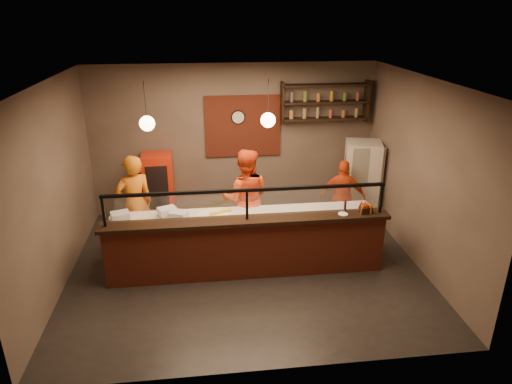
{
  "coord_description": "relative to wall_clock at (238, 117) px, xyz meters",
  "views": [
    {
      "loc": [
        -0.65,
        -6.91,
        4.22
      ],
      "look_at": [
        0.22,
        0.3,
        1.28
      ],
      "focal_mm": 32.0,
      "sensor_mm": 36.0,
      "label": 1
    }
  ],
  "objects": [
    {
      "name": "fridge",
      "position": [
        2.5,
        -0.76,
        -1.25
      ],
      "size": [
        0.84,
        0.81,
        1.69
      ],
      "primitive_type": "cube",
      "rotation": [
        0.0,
        0.0,
        -0.25
      ],
      "color": "beige",
      "rests_on": "floor"
    },
    {
      "name": "condiment_caddy",
      "position": [
        1.88,
        -2.75,
        -0.99
      ],
      "size": [
        0.2,
        0.17,
        0.11
      ],
      "primitive_type": "cube",
      "rotation": [
        0.0,
        0.0,
        0.09
      ],
      "color": "black",
      "rests_on": "counter_ledge"
    },
    {
      "name": "prep_tub_b",
      "position": [
        -2.18,
        -2.23,
        -1.13
      ],
      "size": [
        0.36,
        0.32,
        0.15
      ],
      "primitive_type": "cube",
      "rotation": [
        0.0,
        0.0,
        0.31
      ],
      "color": "silver",
      "rests_on": "worktop"
    },
    {
      "name": "wall_left",
      "position": [
        -3.1,
        -2.46,
        -0.5
      ],
      "size": [
        0.0,
        5.0,
        5.0
      ],
      "primitive_type": "plane",
      "rotation": [
        1.57,
        0.0,
        1.57
      ],
      "color": "#69594D",
      "rests_on": "floor"
    },
    {
      "name": "cook_right",
      "position": [
        1.95,
        -1.32,
        -1.35
      ],
      "size": [
        0.95,
        0.61,
        1.5
      ],
      "primitive_type": "imported",
      "rotation": [
        0.0,
        0.0,
        2.84
      ],
      "color": "#CC3F13",
      "rests_on": "floor"
    },
    {
      "name": "wall_right",
      "position": [
        2.9,
        -2.46,
        -0.5
      ],
      "size": [
        0.0,
        5.0,
        5.0
      ],
      "primitive_type": "plane",
      "rotation": [
        1.57,
        0.0,
        -1.57
      ],
      "color": "#69594D",
      "rests_on": "floor"
    },
    {
      "name": "sneeze_guard",
      "position": [
        -0.1,
        -2.76,
        -0.73
      ],
      "size": [
        4.5,
        0.05,
        0.52
      ],
      "color": "white",
      "rests_on": "counter_ledge"
    },
    {
      "name": "cook_mid",
      "position": [
        -0.02,
        -1.64,
        -1.16
      ],
      "size": [
        0.99,
        0.81,
        1.89
      ],
      "primitive_type": "imported",
      "rotation": [
        0.0,
        0.0,
        3.03
      ],
      "color": "red",
      "rests_on": "floor"
    },
    {
      "name": "wall_shelving",
      "position": [
        1.8,
        -0.14,
        0.3
      ],
      "size": [
        1.84,
        0.28,
        0.85
      ],
      "color": "black",
      "rests_on": "wall_back"
    },
    {
      "name": "wall_front",
      "position": [
        -0.1,
        -4.96,
        -0.5
      ],
      "size": [
        6.0,
        0.0,
        6.0
      ],
      "primitive_type": "plane",
      "rotation": [
        -1.57,
        0.0,
        0.0
      ],
      "color": "#69594D",
      "rests_on": "floor"
    },
    {
      "name": "worktop_cabinet",
      "position": [
        -0.1,
        -2.26,
        -1.68
      ],
      "size": [
        4.6,
        0.75,
        0.85
      ],
      "primitive_type": "cube",
      "color": "gray",
      "rests_on": "floor"
    },
    {
      "name": "rolling_pin",
      "position": [
        -0.5,
        -2.15,
        -1.17
      ],
      "size": [
        0.39,
        0.23,
        0.07
      ],
      "primitive_type": "cylinder",
      "rotation": [
        0.0,
        1.57,
        0.45
      ],
      "color": "yellow",
      "rests_on": "worktop"
    },
    {
      "name": "prep_tub_c",
      "position": [
        -1.21,
        -2.3,
        -1.13
      ],
      "size": [
        0.35,
        0.32,
        0.14
      ],
      "primitive_type": "cube",
      "rotation": [
        0.0,
        0.0,
        -0.42
      ],
      "color": "silver",
      "rests_on": "worktop"
    },
    {
      "name": "red_cooler",
      "position": [
        -1.71,
        -0.31,
        -1.38
      ],
      "size": [
        0.64,
        0.59,
        1.45
      ],
      "primitive_type": "cube",
      "rotation": [
        0.0,
        0.0,
        0.03
      ],
      "color": "red",
      "rests_on": "floor"
    },
    {
      "name": "pendant_right",
      "position": [
        0.3,
        -2.26,
        0.45
      ],
      "size": [
        0.24,
        0.24,
        0.77
      ],
      "color": "black",
      "rests_on": "ceiling"
    },
    {
      "name": "worktop",
      "position": [
        -0.1,
        -2.26,
        -1.23
      ],
      "size": [
        4.6,
        0.75,
        0.05
      ],
      "primitive_type": "cube",
      "color": "silver",
      "rests_on": "worktop_cabinet"
    },
    {
      "name": "pepper_mill",
      "position": [
        1.54,
        -2.68,
        -0.94
      ],
      "size": [
        0.05,
        0.05,
        0.19
      ],
      "primitive_type": "cylinder",
      "rotation": [
        0.0,
        0.0,
        -0.14
      ],
      "color": "black",
      "rests_on": "counter_ledge"
    },
    {
      "name": "prep_tub_a",
      "position": [
        -1.41,
        -2.14,
        -1.13
      ],
      "size": [
        0.37,
        0.33,
        0.15
      ],
      "primitive_type": "cube",
      "rotation": [
        0.0,
        0.0,
        0.4
      ],
      "color": "silver",
      "rests_on": "worktop"
    },
    {
      "name": "wall_back",
      "position": [
        -0.1,
        0.04,
        -0.5
      ],
      "size": [
        6.0,
        0.0,
        6.0
      ],
      "primitive_type": "plane",
      "rotation": [
        1.57,
        0.0,
        0.0
      ],
      "color": "#69594D",
      "rests_on": "floor"
    },
    {
      "name": "small_plate",
      "position": [
        1.49,
        -2.77,
        -1.03
      ],
      "size": [
        0.21,
        0.21,
        0.01
      ],
      "primitive_type": "cylinder",
      "rotation": [
        0.0,
        0.0,
        0.39
      ],
      "color": "white",
      "rests_on": "counter_ledge"
    },
    {
      "name": "floor",
      "position": [
        -0.1,
        -2.46,
        -2.1
      ],
      "size": [
        6.0,
        6.0,
        0.0
      ],
      "primitive_type": "plane",
      "color": "black",
      "rests_on": "ground"
    },
    {
      "name": "pendant_left",
      "position": [
        -1.6,
        -2.26,
        0.45
      ],
      "size": [
        0.24,
        0.24,
        0.77
      ],
      "color": "black",
      "rests_on": "ceiling"
    },
    {
      "name": "cook_left",
      "position": [
        -2.02,
        -1.61,
        -1.18
      ],
      "size": [
        0.79,
        0.68,
        1.84
      ],
      "primitive_type": "imported",
      "rotation": [
        0.0,
        0.0,
        3.56
      ],
      "color": "#CB6913",
      "rests_on": "floor"
    },
    {
      "name": "wall_clock",
      "position": [
        0.0,
        0.0,
        0.0
      ],
      "size": [
        0.3,
        0.04,
        0.3
      ],
      "primitive_type": "cylinder",
      "rotation": [
        1.57,
        0.0,
        0.0
      ],
      "color": "black",
      "rests_on": "wall_back"
    },
    {
      "name": "ceiling",
      "position": [
        -0.1,
        -2.46,
        1.1
      ],
      "size": [
        6.0,
        6.0,
        0.0
      ],
      "primitive_type": "plane",
      "rotation": [
        3.14,
        0.0,
        0.0
      ],
      "color": "#362D29",
      "rests_on": "wall_back"
    },
    {
      "name": "pizza_dough",
      "position": [
        -0.62,
        -2.2,
        -1.19
      ],
      "size": [
        0.58,
        0.58,
        0.01
      ],
      "primitive_type": "cylinder",
      "rotation": [
        0.0,
        0.0,
        0.08
      ],
      "color": "white",
      "rests_on": "worktop"
    },
    {
      "name": "service_counter",
      "position": [
        -0.1,
        -2.76,
        -1.6
      ],
      "size": [
        4.6,
        0.25,
        1.0
      ],
      "primitive_type": "cube",
      "color": "maroon",
      "rests_on": "floor"
    },
    {
      "name": "brick_patch",
      "position": [
        0.1,
        0.01,
        -0.2
      ],
      "size": [
        1.6,
        0.04,
        1.3
      ],
      "primitive_type": "cube",
      "color": "maroon",
      "rests_on": "wall_back"
    },
    {
      "name": "counter_ledge",
      "position": [
        -0.1,
        -2.76,
        -1.07
      ],
      "size": [
        4.7,
        0.37,
        0.06
      ],
      "primitive_type": "cube",
      "color": "black",
      "rests_on": "service_counter"
    }
  ]
}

